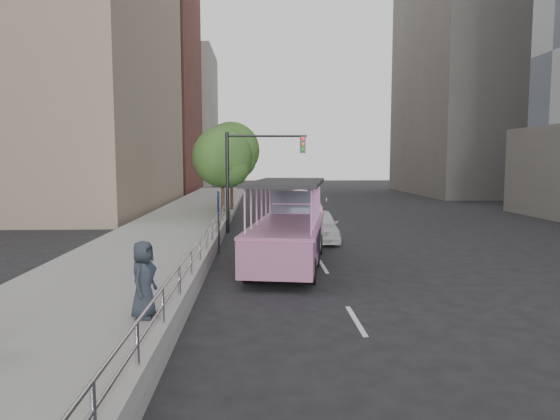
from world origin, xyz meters
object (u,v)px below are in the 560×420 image
object	(u,v)px
parking_sign	(219,214)
street_tree_near	(224,159)
traffic_signal	(250,165)
street_tree_far	(233,152)
pedestrian_far	(144,279)
car	(318,225)
duck_boat	(291,231)

from	to	relation	value
parking_sign	street_tree_near	bearing A→B (deg)	92.51
traffic_signal	parking_sign	bearing A→B (deg)	-101.26
street_tree_far	pedestrian_far	bearing A→B (deg)	-91.68
car	parking_sign	size ratio (longest dim) A/B	1.71
car	traffic_signal	bearing A→B (deg)	140.30
street_tree_far	traffic_signal	bearing A→B (deg)	-81.57
duck_boat	street_tree_near	distance (m)	11.54
parking_sign	street_tree_far	xyz separation A→B (m)	(-0.21, 15.38, 2.69)
parking_sign	traffic_signal	xyz separation A→B (m)	(1.19, 5.96, 1.88)
street_tree_near	duck_boat	bearing A→B (deg)	-73.33
street_tree_near	car	bearing A→B (deg)	-52.70
car	street_tree_near	world-z (taller)	street_tree_near
duck_boat	traffic_signal	distance (m)	7.87
duck_boat	pedestrian_far	size ratio (longest dim) A/B	5.49
pedestrian_far	street_tree_far	distance (m)	24.63
car	street_tree_far	size ratio (longest dim) A/B	0.67
car	parking_sign	distance (m)	5.44
duck_boat	street_tree_near	world-z (taller)	street_tree_near
duck_boat	car	distance (m)	4.74
car	street_tree_far	xyz separation A→B (m)	(-4.60, 12.30, 3.57)
street_tree_near	street_tree_far	distance (m)	6.02
parking_sign	traffic_signal	world-z (taller)	traffic_signal
pedestrian_far	traffic_signal	bearing A→B (deg)	3.79
car	street_tree_near	xyz separation A→B (m)	(-4.80, 6.30, 3.08)
street_tree_near	street_tree_far	bearing A→B (deg)	88.09
duck_boat	pedestrian_far	distance (m)	8.53
parking_sign	street_tree_near	world-z (taller)	street_tree_near
traffic_signal	street_tree_near	world-z (taller)	street_tree_near
pedestrian_far	street_tree_near	bearing A→B (deg)	10.22
car	traffic_signal	size ratio (longest dim) A/B	0.83
traffic_signal	street_tree_near	xyz separation A→B (m)	(-1.60, 3.43, 0.32)
street_tree_far	duck_boat	bearing A→B (deg)	-79.78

